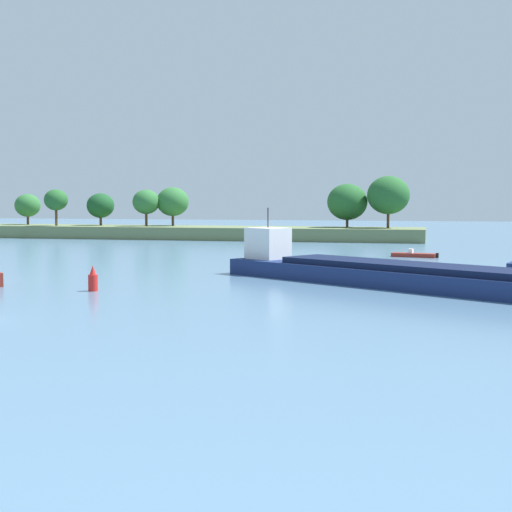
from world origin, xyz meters
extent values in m
cube|color=#66754C|center=(-17.52, 85.96, 1.05)|extent=(82.74, 11.19, 2.10)
cylinder|color=#513823|center=(-47.20, 88.14, 2.92)|extent=(0.44, 0.44, 1.65)
ellipsoid|color=#2D6B33|center=(-47.20, 88.14, 5.59)|extent=(4.61, 4.61, 4.15)
cylinder|color=#513823|center=(-38.88, 83.30, 3.53)|extent=(0.44, 0.44, 2.87)
ellipsoid|color=#235B28|center=(-38.88, 83.30, 6.60)|extent=(4.09, 4.09, 3.68)
cylinder|color=#513823|center=(-32.55, 87.61, 2.88)|extent=(0.44, 0.44, 1.56)
ellipsoid|color=#194C23|center=(-32.55, 87.61, 5.59)|extent=(4.84, 4.84, 4.36)
cylinder|color=#513823|center=(-23.34, 86.15, 3.24)|extent=(0.44, 0.44, 2.29)
ellipsoid|color=#2D6B33|center=(-23.34, 86.15, 6.26)|extent=(4.68, 4.68, 4.21)
cylinder|color=#513823|center=(-19.27, 88.29, 3.07)|extent=(0.44, 0.44, 1.96)
ellipsoid|color=#2D6B33|center=(-19.27, 88.29, 6.28)|extent=(5.58, 5.58, 5.02)
cylinder|color=#513823|center=(11.11, 88.29, 2.86)|extent=(0.44, 0.44, 1.52)
ellipsoid|color=#235B28|center=(11.11, 88.29, 6.27)|extent=(6.62, 6.62, 5.96)
cylinder|color=#513823|center=(17.87, 86.74, 3.37)|extent=(0.44, 0.44, 2.55)
ellipsoid|color=#235B28|center=(17.87, 86.74, 7.37)|extent=(6.80, 6.80, 6.12)
cube|color=maroon|center=(22.89, 53.38, 0.23)|extent=(5.30, 2.52, 0.45)
cube|color=white|center=(22.52, 53.46, 0.70)|extent=(0.64, 0.84, 0.50)
cube|color=black|center=(25.54, 52.83, 0.28)|extent=(0.34, 0.37, 0.56)
cube|color=navy|center=(21.76, 23.40, 0.68)|extent=(28.95, 20.90, 1.36)
cube|color=#0F1834|center=(23.03, 22.61, 1.61)|extent=(20.69, 15.30, 0.50)
cube|color=white|center=(10.55, 30.44, 2.76)|extent=(4.26, 4.17, 2.80)
cylinder|color=#333338|center=(10.55, 30.44, 5.06)|extent=(0.12, 0.12, 1.80)
cylinder|color=red|center=(0.85, 14.87, 0.60)|extent=(0.70, 0.70, 1.20)
cone|color=red|center=(0.85, 14.87, 1.55)|extent=(0.49, 0.49, 0.70)
camera|label=1|loc=(25.19, -35.60, 6.74)|focal=52.70mm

